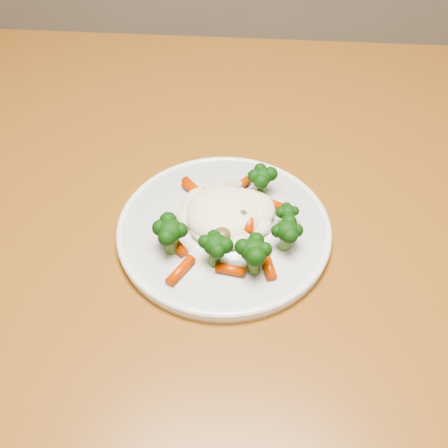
% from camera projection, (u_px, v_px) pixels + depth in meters
% --- Properties ---
extents(dining_table, '(1.32, 0.90, 0.75)m').
position_uv_depth(dining_table, '(288.00, 244.00, 0.83)').
color(dining_table, '#935922').
rests_on(dining_table, ground).
extents(plate, '(0.27, 0.27, 0.01)m').
position_uv_depth(plate, '(224.00, 231.00, 0.71)').
color(plate, white).
rests_on(plate, dining_table).
extents(meal, '(0.18, 0.19, 0.04)m').
position_uv_depth(meal, '(230.00, 220.00, 0.69)').
color(meal, '#FCF1CA').
rests_on(meal, plate).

